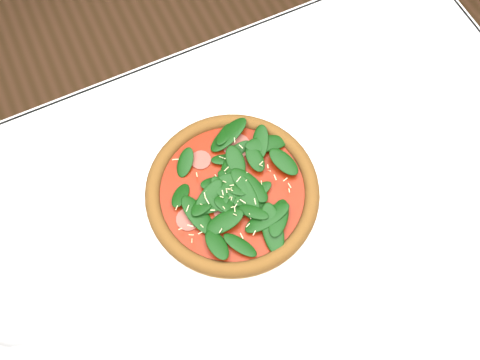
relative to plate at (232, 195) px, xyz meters
name	(u,v)px	position (x,y,z in m)	size (l,w,h in m)	color
ground	(244,317)	(-0.01, -0.09, -0.76)	(6.00, 6.00, 0.00)	brown
dining_table	(247,262)	(-0.01, -0.09, -0.11)	(1.21, 0.81, 0.75)	white
plate	(232,195)	(0.00, 0.00, 0.00)	(0.34, 0.34, 0.01)	white
pizza	(232,191)	(0.00, 0.00, 0.02)	(0.34, 0.34, 0.04)	olive
wine_glass	(26,319)	(-0.33, -0.09, 0.15)	(0.09, 0.09, 0.22)	silver
saucer_far	(360,25)	(0.38, 0.21, 0.00)	(0.14, 0.14, 0.01)	white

